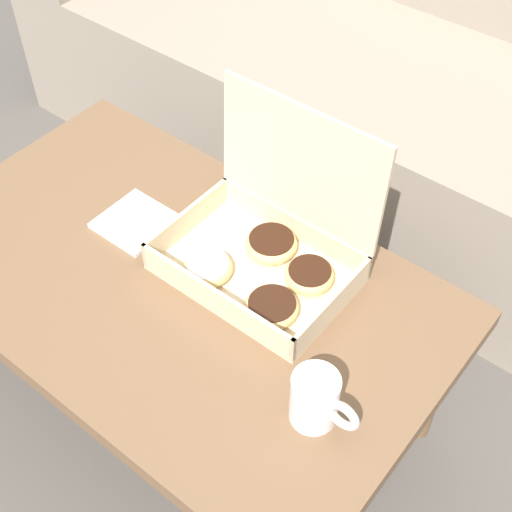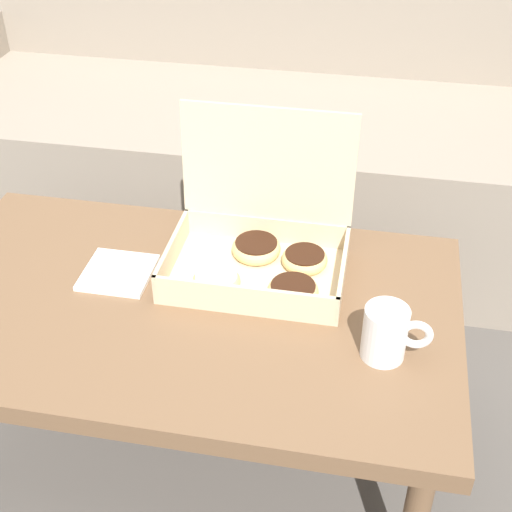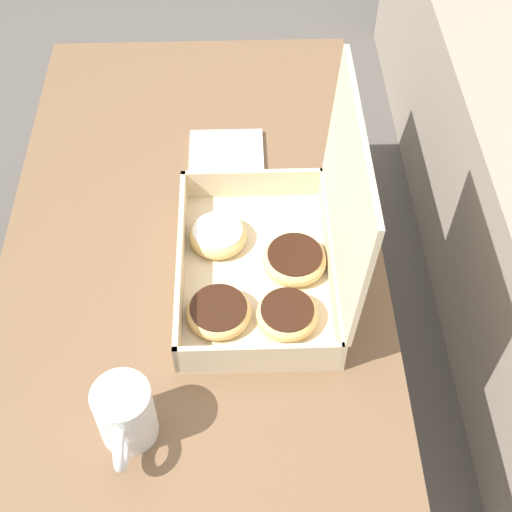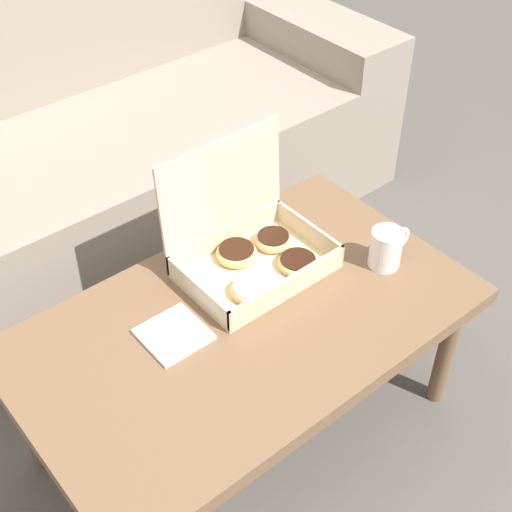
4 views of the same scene
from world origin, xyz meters
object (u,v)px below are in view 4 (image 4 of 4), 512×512
object	(u,v)px
pastry_box	(252,247)
coffee_mug	(387,248)
coffee_table	(245,330)
couch	(51,165)

from	to	relation	value
pastry_box	coffee_mug	world-z (taller)	pastry_box
coffee_table	coffee_mug	distance (m)	0.40
coffee_table	pastry_box	size ratio (longest dim) A/B	2.98
coffee_table	coffee_mug	xyz separation A→B (m)	(0.38, -0.07, 0.09)
coffee_table	coffee_mug	size ratio (longest dim) A/B	8.70
coffee_table	couch	bearing A→B (deg)	90.00
coffee_table	pastry_box	xyz separation A→B (m)	(0.13, 0.13, 0.10)
coffee_mug	pastry_box	bearing A→B (deg)	141.05
couch	coffee_mug	bearing A→B (deg)	-70.01
couch	pastry_box	world-z (taller)	couch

